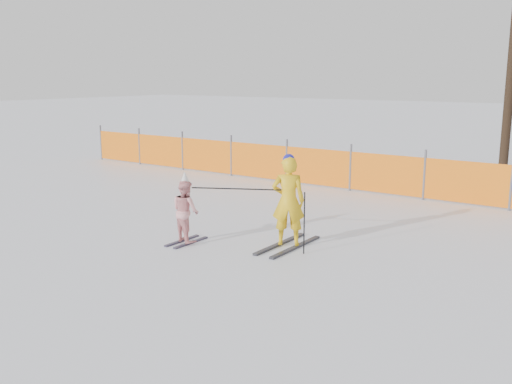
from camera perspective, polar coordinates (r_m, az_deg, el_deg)
ground at (r=9.94m, az=-1.67°, el=-6.13°), size 120.00×120.00×0.00m
adult at (r=10.12m, az=3.25°, el=-0.93°), size 0.70×1.59×1.68m
child at (r=10.48m, az=-7.05°, el=-1.83°), size 0.65×0.88×1.33m
ski_poles at (r=10.01m, az=0.67°, el=-1.03°), size 2.02×0.77×1.09m
safety_fence at (r=16.55m, az=1.81°, el=3.00°), size 15.26×0.06×1.25m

